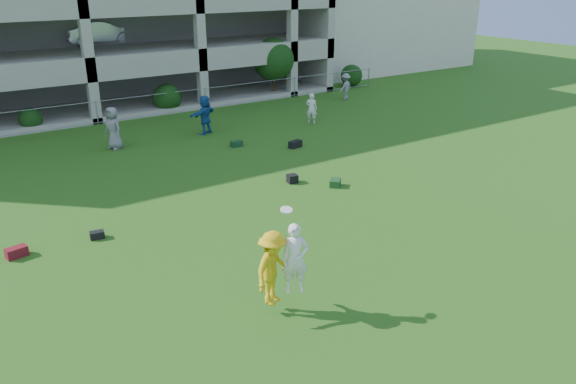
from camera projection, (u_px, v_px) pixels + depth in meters
ground at (326, 291)px, 13.64m from camera, size 100.00×100.00×0.00m
stucco_building at (344, 0)px, 45.30m from camera, size 16.00×14.00×10.00m
bystander_c at (113, 128)px, 24.16m from camera, size 0.88×1.05×1.84m
bystander_d at (205, 115)px, 26.37m from camera, size 1.76×1.25×1.83m
bystander_e at (311, 108)px, 28.19m from camera, size 0.66×0.66×1.55m
bystander_f at (346, 87)px, 33.41m from camera, size 1.14×0.86×1.56m
bag_red_a at (17, 252)px, 15.21m from camera, size 0.60×0.40×0.28m
bag_black_b at (97, 235)px, 16.26m from camera, size 0.43×0.31×0.22m
bag_green_c at (335, 183)px, 20.18m from camera, size 0.60×0.60×0.26m
crate_d at (292, 179)px, 20.52m from camera, size 0.41×0.41×0.30m
bag_black_e at (295, 144)px, 24.58m from camera, size 0.65×0.42×0.30m
bag_green_g at (237, 144)px, 24.72m from camera, size 0.52×0.34×0.25m
frisbee_contest at (278, 266)px, 12.39m from camera, size 1.45×1.09×2.20m
fence at (97, 112)px, 28.12m from camera, size 36.06×0.06×1.20m
shrub_row at (176, 83)px, 30.69m from camera, size 34.38×2.52×3.50m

